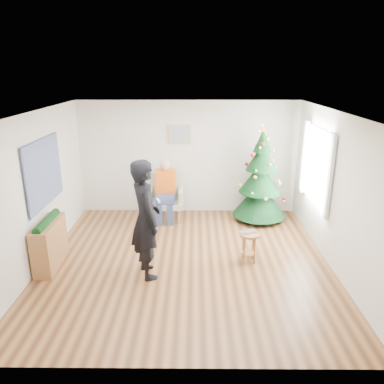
{
  "coord_description": "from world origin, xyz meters",
  "views": [
    {
      "loc": [
        0.15,
        -5.92,
        3.26
      ],
      "look_at": [
        0.1,
        0.6,
        1.1
      ],
      "focal_mm": 35.0,
      "sensor_mm": 36.0,
      "label": 1
    }
  ],
  "objects_px": {
    "armchair": "(166,202)",
    "standing_man": "(146,219)",
    "stool": "(249,247)",
    "console": "(50,244)",
    "christmas_tree": "(261,179)"
  },
  "relations": [
    {
      "from": "stool",
      "to": "console",
      "type": "xyz_separation_m",
      "value": [
        -3.43,
        -0.17,
        0.12
      ]
    },
    {
      "from": "console",
      "to": "armchair",
      "type": "bearing_deg",
      "value": 48.09
    },
    {
      "from": "christmas_tree",
      "to": "armchair",
      "type": "bearing_deg",
      "value": 178.64
    },
    {
      "from": "stool",
      "to": "armchair",
      "type": "bearing_deg",
      "value": 128.84
    },
    {
      "from": "console",
      "to": "standing_man",
      "type": "bearing_deg",
      "value": -10.95
    },
    {
      "from": "armchair",
      "to": "standing_man",
      "type": "bearing_deg",
      "value": -93.76
    },
    {
      "from": "stool",
      "to": "christmas_tree",
      "type": "bearing_deg",
      "value": 75.92
    },
    {
      "from": "armchair",
      "to": "console",
      "type": "xyz_separation_m",
      "value": [
        -1.82,
        -2.17,
        0.02
      ]
    },
    {
      "from": "stool",
      "to": "console",
      "type": "relative_size",
      "value": 0.54
    },
    {
      "from": "christmas_tree",
      "to": "armchair",
      "type": "height_order",
      "value": "christmas_tree"
    },
    {
      "from": "armchair",
      "to": "standing_man",
      "type": "distance_m",
      "value": 2.52
    },
    {
      "from": "christmas_tree",
      "to": "standing_man",
      "type": "bearing_deg",
      "value": -132.88
    },
    {
      "from": "stool",
      "to": "standing_man",
      "type": "distance_m",
      "value": 1.92
    },
    {
      "from": "stool",
      "to": "armchair",
      "type": "relative_size",
      "value": 0.53
    },
    {
      "from": "standing_man",
      "to": "console",
      "type": "xyz_separation_m",
      "value": [
        -1.7,
        0.27,
        -0.58
      ]
    }
  ]
}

